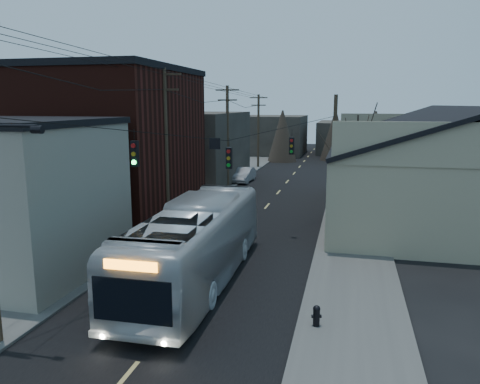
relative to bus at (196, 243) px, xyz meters
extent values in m
cube|color=black|center=(0.32, 20.31, -1.80)|extent=(9.00, 110.00, 0.02)
cube|color=#474744|center=(-6.18, 20.31, -1.75)|extent=(4.00, 110.00, 0.12)
cube|color=#474744|center=(6.82, 20.31, -1.75)|extent=(4.00, 110.00, 0.12)
cube|color=gray|center=(-8.68, -0.69, 1.69)|extent=(8.00, 8.00, 7.00)
cube|color=black|center=(-9.68, 10.31, 3.19)|extent=(10.00, 12.00, 10.00)
cube|color=#2E2924|center=(-9.18, 26.31, 1.69)|extent=(9.00, 14.00, 7.00)
cube|color=gray|center=(13.32, 15.31, 0.69)|extent=(16.00, 20.00, 5.00)
cube|color=black|center=(9.32, 15.31, 4.49)|extent=(8.16, 20.60, 2.86)
cube|color=#2E2924|center=(-5.68, 55.31, 1.19)|extent=(10.00, 12.00, 6.00)
cube|color=#2E2924|center=(7.32, 60.31, 0.69)|extent=(12.00, 14.00, 5.00)
cone|color=black|center=(6.82, 10.31, 1.79)|extent=(0.40, 0.40, 7.20)
cylinder|color=#382B1E|center=(-4.68, 8.31, 3.19)|extent=(0.28, 0.28, 10.00)
cube|color=#382B1E|center=(-4.68, 8.31, 7.79)|extent=(2.20, 0.12, 0.12)
cylinder|color=#382B1E|center=(-4.68, 23.31, 2.94)|extent=(0.28, 0.28, 9.50)
cube|color=#382B1E|center=(-4.68, 23.31, 7.29)|extent=(2.20, 0.12, 0.12)
cylinder|color=#382B1E|center=(-4.68, 38.31, 2.69)|extent=(0.28, 0.28, 9.00)
cube|color=#382B1E|center=(-4.68, 38.31, 6.79)|extent=(2.20, 0.12, 0.12)
cylinder|color=#382B1E|center=(5.32, 15.31, 2.44)|extent=(0.28, 0.28, 8.50)
cube|color=black|center=(-1.68, -2.19, 4.14)|extent=(0.28, 0.20, 1.00)
cube|color=black|center=(0.92, 2.31, 3.54)|extent=(0.28, 0.20, 1.00)
cube|color=black|center=(3.12, 8.31, 3.64)|extent=(0.28, 0.20, 1.00)
imported|color=#AFB5BB|center=(0.00, 0.00, 0.00)|extent=(3.16, 13.00, 3.61)
imported|color=#98999F|center=(-3.98, 27.21, -1.08)|extent=(1.70, 4.48, 1.46)
cylinder|color=black|center=(5.52, -3.22, -1.39)|extent=(0.24, 0.24, 0.60)
sphere|color=black|center=(5.52, -3.22, -1.05)|extent=(0.26, 0.26, 0.26)
cylinder|color=black|center=(5.52, -3.22, -1.33)|extent=(0.37, 0.21, 0.12)
camera|label=1|loc=(6.41, -18.81, 6.04)|focal=35.00mm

